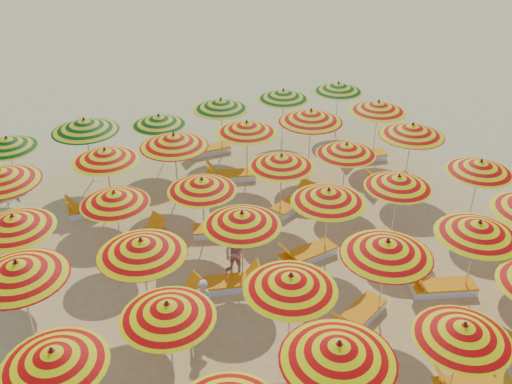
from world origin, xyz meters
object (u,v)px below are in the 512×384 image
umbrella_15 (328,196)px  umbrella_17 (480,167)px  umbrella_33 (221,104)px  lounger_3 (510,346)px  umbrella_18 (14,222)px  umbrella_2 (339,352)px  umbrella_12 (17,270)px  lounger_9 (307,254)px  umbrella_31 (85,125)px  umbrella_3 (464,331)px  umbrella_8 (291,282)px  lounger_12 (294,203)px  umbrella_21 (281,161)px  umbrella_22 (346,149)px  lounger_7 (173,304)px  lounger_5 (358,316)px  umbrella_30 (7,143)px  lounger_11 (223,230)px  umbrella_13 (141,247)px  lounger_14 (94,208)px  umbrella_35 (338,87)px  umbrella_6 (53,358)px  umbrella_19 (114,198)px  lounger_13 (388,181)px  umbrella_16 (399,181)px  lounger_16 (363,156)px  lounger_18 (207,150)px  umbrella_9 (387,248)px  umbrella_32 (159,120)px  umbrella_7 (167,310)px  umbrella_27 (247,127)px  lounger_15 (230,175)px  umbrella_20 (202,185)px  lounger_17 (3,191)px  beachgoer_a (204,305)px  umbrella_24 (1,175)px  umbrella_34 (283,95)px  lounger_10 (140,240)px  umbrella_25 (105,155)px  umbrella_23 (412,130)px  umbrella_29 (378,106)px

umbrella_15 → umbrella_17: umbrella_15 is taller
umbrella_33 → lounger_3: 12.93m
umbrella_18 → umbrella_2: bearing=-55.3°
umbrella_12 → lounger_9: (7.48, 0.08, -1.94)m
umbrella_18 → umbrella_31: umbrella_31 is taller
umbrella_3 → umbrella_17: size_ratio=0.88×
umbrella_8 → lounger_12: (3.08, 5.51, -1.82)m
umbrella_21 → umbrella_17: bearing=-28.1°
umbrella_22 → lounger_7: size_ratio=1.43×
lounger_7 → lounger_5: bearing=-42.4°
umbrella_17 → umbrella_30: umbrella_17 is taller
umbrella_21 → lounger_11: bearing=-170.9°
umbrella_13 → lounger_14: (-0.34, 5.40, -1.89)m
umbrella_15 → umbrella_35: bearing=56.4°
umbrella_6 → lounger_7: (2.98, 2.47, -1.77)m
umbrella_19 → lounger_13: bearing=-0.0°
umbrella_16 → lounger_16: (2.05, 4.62, -1.71)m
lounger_7 → lounger_18: bearing=51.9°
umbrella_9 → umbrella_32: size_ratio=1.11×
umbrella_12 → lounger_5: 8.10m
lounger_9 → umbrella_17: bearing=169.6°
umbrella_7 → umbrella_13: bearing=88.6°
umbrella_12 → umbrella_32: size_ratio=1.13×
umbrella_27 → lounger_15: umbrella_27 is taller
umbrella_20 → umbrella_19: bearing=170.2°
umbrella_30 → lounger_17: bearing=-179.0°
umbrella_6 → beachgoer_a: 4.00m
umbrella_24 → umbrella_34: (10.61, 2.87, -0.19)m
lounger_9 → lounger_10: (-4.17, 2.70, 0.00)m
umbrella_24 → umbrella_35: umbrella_24 is taller
lounger_9 → lounger_10: bearing=-39.7°
umbrella_19 → umbrella_22: (7.54, -0.06, 0.01)m
umbrella_25 → lounger_15: umbrella_25 is taller
umbrella_20 → umbrella_23: 7.64m
umbrella_12 → lounger_14: size_ratio=1.63×
umbrella_12 → umbrella_19: size_ratio=1.11×
umbrella_7 → lounger_3: size_ratio=1.20×
umbrella_23 → umbrella_22: bearing=177.5°
umbrella_8 → lounger_9: umbrella_8 is taller
umbrella_17 → lounger_11: bearing=161.4°
lounger_9 → lounger_16: 6.81m
umbrella_25 → umbrella_17: bearing=-27.9°
lounger_12 → umbrella_33: bearing=72.7°
umbrella_8 → umbrella_29: 10.85m
umbrella_25 → lounger_11: bearing=-46.6°
lounger_16 → lounger_13: bearing=93.3°
lounger_18 → umbrella_31: bearing=4.7°
umbrella_18 → lounger_9: (7.41, -2.25, -1.79)m
umbrella_17 → umbrella_21: 6.04m
umbrella_7 → umbrella_18: (-2.62, 4.78, 0.04)m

